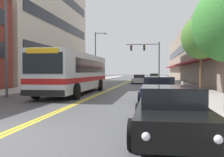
# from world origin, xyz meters

# --- Properties ---
(ground_plane) EXTENTS (240.00, 240.00, 0.00)m
(ground_plane) POSITION_xyz_m (0.00, 37.00, 0.00)
(ground_plane) COLOR #4C4C4F
(sidewalk_left) EXTENTS (3.49, 106.00, 0.16)m
(sidewalk_left) POSITION_xyz_m (-7.25, 37.00, 0.08)
(sidewalk_left) COLOR #9E9B96
(sidewalk_left) RESTS_ON ground_plane
(sidewalk_right) EXTENTS (3.49, 106.00, 0.16)m
(sidewalk_right) POSITION_xyz_m (7.25, 37.00, 0.08)
(sidewalk_right) COLOR #9E9B96
(sidewalk_right) RESTS_ON ground_plane
(centre_line) EXTENTS (0.34, 106.00, 0.01)m
(centre_line) POSITION_xyz_m (0.00, 37.00, 0.00)
(centre_line) COLOR yellow
(centre_line) RESTS_ON ground_plane
(storefront_row_right) EXTENTS (9.10, 68.00, 9.33)m
(storefront_row_right) POSITION_xyz_m (13.22, 37.00, 4.66)
(storefront_row_right) COLOR gray
(storefront_row_right) RESTS_ON ground_plane
(city_bus) EXTENTS (2.89, 11.71, 2.99)m
(city_bus) POSITION_xyz_m (-1.89, 12.76, 1.70)
(city_bus) COLOR silver
(city_bus) RESTS_ON ground_plane
(car_slate_blue_parked_left_near) EXTENTS (2.09, 4.87, 1.43)m
(car_slate_blue_parked_left_near) POSITION_xyz_m (-4.39, 27.70, 0.66)
(car_slate_blue_parked_left_near) COLOR #475675
(car_slate_blue_parked_left_near) RESTS_ON ground_plane
(car_black_parked_right_foreground) EXTENTS (2.02, 4.43, 1.28)m
(car_black_parked_right_foreground) POSITION_xyz_m (4.41, 0.85, 0.60)
(car_black_parked_right_foreground) COLOR black
(car_black_parked_right_foreground) RESTS_ON ground_plane
(car_navy_parked_right_mid) EXTENTS (2.05, 4.42, 1.40)m
(car_navy_parked_right_mid) POSITION_xyz_m (4.28, 7.73, 0.66)
(car_navy_parked_right_mid) COLOR #19234C
(car_navy_parked_right_mid) RESTS_ON ground_plane
(car_beige_parked_right_far) EXTENTS (2.03, 4.75, 1.35)m
(car_beige_parked_right_far) POSITION_xyz_m (4.44, 43.74, 0.64)
(car_beige_parked_right_far) COLOR #BCAD89
(car_beige_parked_right_far) RESTS_ON ground_plane
(car_silver_moving_lead) EXTENTS (2.03, 4.41, 1.29)m
(car_silver_moving_lead) POSITION_xyz_m (2.22, 30.11, 0.60)
(car_silver_moving_lead) COLOR #B7B7BC
(car_silver_moving_lead) RESTS_ON ground_plane
(traffic_signal_mast) EXTENTS (5.66, 0.38, 6.73)m
(traffic_signal_mast) POSITION_xyz_m (3.33, 37.16, 4.78)
(traffic_signal_mast) COLOR #47474C
(traffic_signal_mast) RESTS_ON ground_plane
(street_lamp_left_near) EXTENTS (1.94, 0.28, 8.62)m
(street_lamp_left_near) POSITION_xyz_m (-5.07, 8.93, 5.03)
(street_lamp_left_near) COLOR #47474C
(street_lamp_left_near) RESTS_ON ground_plane
(street_lamp_left_far) EXTENTS (2.07, 0.28, 8.22)m
(street_lamp_left_far) POSITION_xyz_m (-5.04, 34.78, 4.84)
(street_lamp_left_far) COLOR #47474C
(street_lamp_left_far) RESTS_ON ground_plane
(street_tree_right_mid) EXTENTS (2.91, 2.91, 5.66)m
(street_tree_right_mid) POSITION_xyz_m (7.56, 13.65, 4.21)
(street_tree_right_mid) COLOR brown
(street_tree_right_mid) RESTS_ON sidewalk_right
(fire_hydrant) EXTENTS (0.29, 0.21, 0.88)m
(fire_hydrant) POSITION_xyz_m (5.95, 11.32, 0.60)
(fire_hydrant) COLOR #B7B7BC
(fire_hydrant) RESTS_ON sidewalk_right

